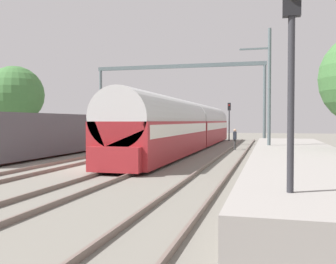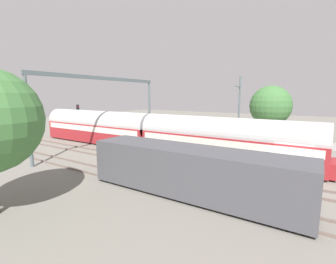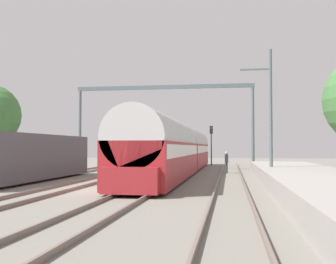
% 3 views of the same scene
% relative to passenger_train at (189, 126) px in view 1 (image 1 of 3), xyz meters
% --- Properties ---
extents(ground, '(120.00, 120.00, 0.00)m').
position_rel_passenger_train_xyz_m(ground, '(-2.05, -13.84, -1.97)').
color(ground, slate).
extents(track_west, '(1.52, 60.00, 0.16)m').
position_rel_passenger_train_xyz_m(track_west, '(-4.09, -13.84, -1.89)').
color(track_west, '#6E5D55').
rests_on(track_west, ground).
extents(track_east, '(1.52, 60.00, 0.16)m').
position_rel_passenger_train_xyz_m(track_east, '(0.00, -13.84, -1.89)').
color(track_east, '#6E5D55').
rests_on(track_east, ground).
extents(track_far_east, '(1.52, 60.00, 0.16)m').
position_rel_passenger_train_xyz_m(track_far_east, '(4.09, -13.84, -1.89)').
color(track_far_east, '#6E5D55').
rests_on(track_far_east, ground).
extents(platform, '(4.40, 28.00, 0.90)m').
position_rel_passenger_train_xyz_m(platform, '(7.91, -11.84, -1.52)').
color(platform, gray).
rests_on(platform, ground).
extents(passenger_train, '(2.93, 32.85, 3.82)m').
position_rel_passenger_train_xyz_m(passenger_train, '(0.00, 0.00, 0.00)').
color(passenger_train, maroon).
rests_on(passenger_train, ground).
extents(freight_car, '(2.80, 13.00, 2.70)m').
position_rel_passenger_train_xyz_m(freight_car, '(-8.19, -9.14, -0.50)').
color(freight_car, '#47474C').
rests_on(freight_car, ground).
extents(person_crossing, '(0.27, 0.42, 1.73)m').
position_rel_passenger_train_xyz_m(person_crossing, '(3.77, 0.29, -0.94)').
color(person_crossing, '#373737').
rests_on(person_crossing, ground).
extents(railway_signal_near, '(0.36, 0.30, 5.42)m').
position_rel_passenger_train_xyz_m(railway_signal_near, '(6.91, -23.54, 1.47)').
color(railway_signal_near, '#2D2D33').
rests_on(railway_signal_near, ground).
extents(railway_signal_far, '(0.36, 0.30, 4.54)m').
position_rel_passenger_train_xyz_m(railway_signal_far, '(1.92, 14.38, 0.97)').
color(railway_signal_far, '#2D2D33').
rests_on(railway_signal_far, ground).
extents(catenary_gantry, '(16.68, 0.28, 7.86)m').
position_rel_passenger_train_xyz_m(catenary_gantry, '(-2.05, 4.61, 3.94)').
color(catenary_gantry, '#546366').
rests_on(catenary_gantry, ground).
extents(catenary_pole_east_mid, '(1.90, 0.20, 8.00)m').
position_rel_passenger_train_xyz_m(catenary_pole_east_mid, '(6.44, -7.59, 2.18)').
color(catenary_pole_east_mid, '#546366').
rests_on(catenary_pole_east_mid, ground).
extents(tree_west_background, '(5.13, 5.13, 7.29)m').
position_rel_passenger_train_xyz_m(tree_west_background, '(-15.52, -1.94, 2.74)').
color(tree_west_background, '#4C3826').
rests_on(tree_west_background, ground).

